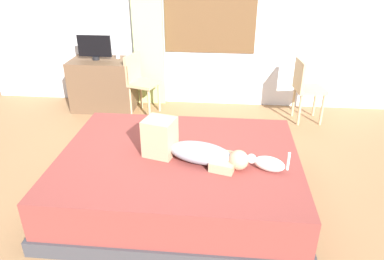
{
  "coord_description": "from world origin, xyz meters",
  "views": [
    {
      "loc": [
        0.48,
        -2.84,
        2.14
      ],
      "look_at": [
        0.19,
        0.15,
        0.64
      ],
      "focal_mm": 33.62,
      "sensor_mm": 36.0,
      "label": 1
    }
  ],
  "objects_px": {
    "desk": "(104,84)",
    "cat": "(267,163)",
    "cup": "(118,55)",
    "tv_monitor": "(95,47)",
    "chair_by_desk": "(139,80)",
    "bed": "(179,177)",
    "person_lying": "(190,148)",
    "chair_spare": "(305,86)"
  },
  "relations": [
    {
      "from": "cup",
      "to": "tv_monitor",
      "type": "bearing_deg",
      "value": -158.05
    },
    {
      "from": "bed",
      "to": "tv_monitor",
      "type": "distance_m",
      "value": 2.66
    },
    {
      "from": "tv_monitor",
      "to": "chair_by_desk",
      "type": "height_order",
      "value": "tv_monitor"
    },
    {
      "from": "cat",
      "to": "chair_spare",
      "type": "bearing_deg",
      "value": 71.75
    },
    {
      "from": "person_lying",
      "to": "chair_spare",
      "type": "height_order",
      "value": "chair_spare"
    },
    {
      "from": "tv_monitor",
      "to": "chair_by_desk",
      "type": "xyz_separation_m",
      "value": [
        0.65,
        -0.13,
        -0.41
      ]
    },
    {
      "from": "desk",
      "to": "chair_spare",
      "type": "bearing_deg",
      "value": -3.56
    },
    {
      "from": "tv_monitor",
      "to": "chair_spare",
      "type": "bearing_deg",
      "value": -3.47
    },
    {
      "from": "cup",
      "to": "person_lying",
      "type": "bearing_deg",
      "value": -60.87
    },
    {
      "from": "bed",
      "to": "person_lying",
      "type": "xyz_separation_m",
      "value": [
        0.11,
        -0.08,
        0.36
      ]
    },
    {
      "from": "tv_monitor",
      "to": "bed",
      "type": "bearing_deg",
      "value": -55.2
    },
    {
      "from": "bed",
      "to": "cup",
      "type": "relative_size",
      "value": 26.78
    },
    {
      "from": "person_lying",
      "to": "bed",
      "type": "bearing_deg",
      "value": 143.57
    },
    {
      "from": "person_lying",
      "to": "cup",
      "type": "xyz_separation_m",
      "value": [
        -1.29,
        2.31,
        0.18
      ]
    },
    {
      "from": "tv_monitor",
      "to": "cup",
      "type": "distance_m",
      "value": 0.34
    },
    {
      "from": "desk",
      "to": "cat",
      "type": "bearing_deg",
      "value": -46.83
    },
    {
      "from": "desk",
      "to": "bed",
      "type": "bearing_deg",
      "value": -56.57
    },
    {
      "from": "bed",
      "to": "cat",
      "type": "distance_m",
      "value": 0.85
    },
    {
      "from": "cat",
      "to": "tv_monitor",
      "type": "distance_m",
      "value": 3.23
    },
    {
      "from": "chair_by_desk",
      "to": "desk",
      "type": "bearing_deg",
      "value": 167.29
    },
    {
      "from": "person_lying",
      "to": "tv_monitor",
      "type": "height_order",
      "value": "tv_monitor"
    },
    {
      "from": "bed",
      "to": "chair_spare",
      "type": "bearing_deg",
      "value": 52.85
    },
    {
      "from": "cup",
      "to": "chair_spare",
      "type": "height_order",
      "value": "chair_spare"
    },
    {
      "from": "bed",
      "to": "chair_spare",
      "type": "xyz_separation_m",
      "value": [
        1.47,
        1.94,
        0.27
      ]
    },
    {
      "from": "cat",
      "to": "cup",
      "type": "xyz_separation_m",
      "value": [
        -1.95,
        2.42,
        0.22
      ]
    },
    {
      "from": "cup",
      "to": "bed",
      "type": "bearing_deg",
      "value": -62.11
    },
    {
      "from": "cat",
      "to": "cup",
      "type": "distance_m",
      "value": 3.12
    },
    {
      "from": "bed",
      "to": "cup",
      "type": "distance_m",
      "value": 2.58
    },
    {
      "from": "bed",
      "to": "person_lying",
      "type": "bearing_deg",
      "value": -36.43
    },
    {
      "from": "bed",
      "to": "chair_by_desk",
      "type": "bearing_deg",
      "value": 112.51
    },
    {
      "from": "cat",
      "to": "person_lying",
      "type": "bearing_deg",
      "value": 170.39
    },
    {
      "from": "cat",
      "to": "chair_by_desk",
      "type": "relative_size",
      "value": 0.4
    },
    {
      "from": "cup",
      "to": "chair_spare",
      "type": "distance_m",
      "value": 2.68
    },
    {
      "from": "cat",
      "to": "desk",
      "type": "distance_m",
      "value": 3.17
    },
    {
      "from": "chair_spare",
      "to": "desk",
      "type": "bearing_deg",
      "value": 176.44
    },
    {
      "from": "desk",
      "to": "tv_monitor",
      "type": "height_order",
      "value": "tv_monitor"
    },
    {
      "from": "cat",
      "to": "chair_by_desk",
      "type": "bearing_deg",
      "value": 126.15
    },
    {
      "from": "person_lying",
      "to": "cup",
      "type": "height_order",
      "value": "person_lying"
    },
    {
      "from": "chair_by_desk",
      "to": "chair_spare",
      "type": "bearing_deg",
      "value": -1.23
    },
    {
      "from": "chair_by_desk",
      "to": "bed",
      "type": "bearing_deg",
      "value": -67.49
    },
    {
      "from": "cup",
      "to": "cat",
      "type": "bearing_deg",
      "value": -51.19
    },
    {
      "from": "cup",
      "to": "chair_spare",
      "type": "xyz_separation_m",
      "value": [
        2.65,
        -0.29,
        -0.27
      ]
    }
  ]
}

